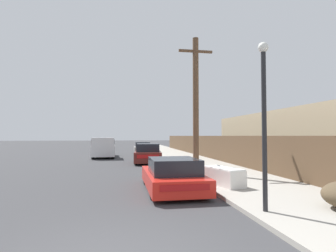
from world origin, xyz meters
name	(u,v)px	position (x,y,z in m)	size (l,w,h in m)	color
sidewalk_curb	(173,154)	(5.30, 23.50, 0.06)	(4.20, 63.00, 0.12)	#9E998E
discarded_fridge	(223,176)	(3.90, 5.51, 0.45)	(1.20, 1.95, 0.68)	white
parked_sports_car_red	(172,176)	(1.91, 5.39, 0.54)	(1.93, 4.24, 1.19)	red
car_parked_mid	(148,154)	(1.85, 15.18, 0.66)	(2.19, 4.19, 1.42)	#5B1E19
car_parked_far	(142,148)	(2.07, 25.05, 0.61)	(1.78, 4.07, 1.31)	gray
pickup_truck	(103,148)	(-1.75, 20.55, 0.92)	(2.28, 5.49, 1.83)	silver
utility_pole	(196,102)	(3.83, 9.12, 3.73)	(1.80, 0.31, 7.01)	brown
street_lamp	(264,111)	(3.65, 2.03, 2.61)	(0.26, 0.26, 4.25)	#232326
wooden_fence	(202,146)	(7.25, 19.36, 1.06)	(0.08, 35.91, 1.87)	brown
building_right_house	(319,139)	(12.26, 10.66, 1.79)	(6.00, 18.12, 3.59)	tan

